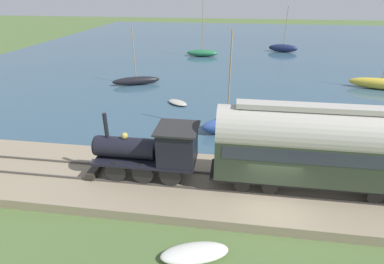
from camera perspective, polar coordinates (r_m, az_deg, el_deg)
ground_plane at (r=15.74m, az=14.54°, el=-14.27°), size 200.00×200.00×0.00m
harbor_water at (r=57.38m, az=10.54°, el=15.53°), size 80.00×80.00×0.01m
rail_embankment at (r=16.54m, az=14.27°, el=-10.82°), size 5.87×56.00×0.65m
steam_locomotive at (r=15.75m, az=-7.21°, el=-3.14°), size 2.09×5.91×3.53m
passenger_coach at (r=15.56m, az=24.15°, el=-2.43°), size 2.25×10.85×4.52m
sailboat_yellow at (r=38.21m, az=32.30°, el=7.80°), size 2.73×6.32×6.11m
sailboat_green at (r=48.92m, az=1.98°, el=14.86°), size 1.79×5.00×8.58m
sailboat_navy at (r=54.54m, az=16.96°, el=15.07°), size 2.30×4.91×7.20m
sailboat_black at (r=34.63m, az=-10.58°, el=9.64°), size 3.03×5.28×6.22m
sailboat_blue at (r=22.63m, az=6.72°, el=1.63°), size 2.91×4.17×7.46m
rowboat_far_out at (r=22.79m, az=20.57°, el=-0.98°), size 1.74×2.99×0.52m
rowboat_off_pier at (r=28.24m, az=-2.76°, el=5.64°), size 2.17×2.41×0.32m
rowboat_mid_harbor at (r=29.79m, az=26.97°, el=4.01°), size 2.20×2.67×0.46m
beached_dinghy at (r=13.08m, az=0.51°, el=-22.07°), size 1.88×3.00×0.44m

